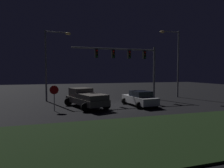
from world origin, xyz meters
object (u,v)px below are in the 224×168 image
(street_lamp_right, at_px, (175,56))
(stop_sign, at_px, (54,93))
(pickup_truck, at_px, (85,97))
(traffic_signal_gantry, at_px, (129,58))
(street_lamp_left, at_px, (51,57))
(car_sedan, at_px, (140,98))

(street_lamp_right, height_order, stop_sign, street_lamp_right)
(pickup_truck, xyz_separation_m, traffic_signal_gantry, (5.89, 3.30, 4.03))
(traffic_signal_gantry, distance_m, street_lamp_right, 6.90)
(pickup_truck, distance_m, traffic_signal_gantry, 7.86)
(pickup_truck, bearing_deg, street_lamp_left, 13.02)
(traffic_signal_gantry, relative_size, street_lamp_right, 1.16)
(traffic_signal_gantry, xyz_separation_m, street_lamp_left, (-8.93, 1.99, 0.15))
(pickup_truck, xyz_separation_m, street_lamp_left, (-3.05, 5.29, 4.18))
(car_sedan, bearing_deg, traffic_signal_gantry, -12.96)
(pickup_truck, xyz_separation_m, car_sedan, (5.36, -0.78, -0.26))
(street_lamp_left, distance_m, street_lamp_right, 15.82)
(pickup_truck, relative_size, street_lamp_left, 0.70)
(street_lamp_left, distance_m, stop_sign, 7.36)
(car_sedan, height_order, traffic_signal_gantry, traffic_signal_gantry)
(stop_sign, bearing_deg, street_lamp_right, 18.40)
(pickup_truck, relative_size, car_sedan, 1.26)
(car_sedan, bearing_deg, stop_sign, 86.78)
(street_lamp_left, bearing_deg, pickup_truck, -60.06)
(street_lamp_right, xyz_separation_m, stop_sign, (-15.62, -5.20, -3.99))
(pickup_truck, height_order, car_sedan, pickup_truck)
(car_sedan, bearing_deg, street_lamp_left, 48.60)
(street_lamp_right, relative_size, stop_sign, 3.97)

